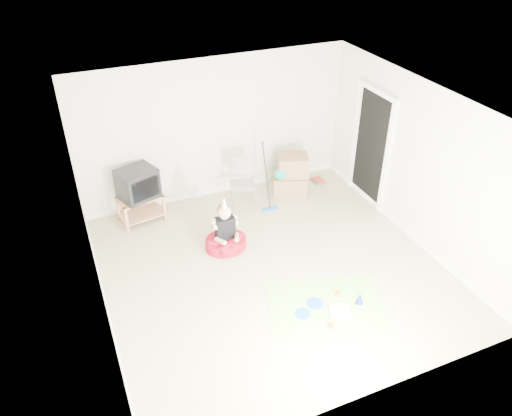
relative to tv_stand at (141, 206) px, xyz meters
name	(u,v)px	position (x,y,z in m)	size (l,w,h in m)	color
ground	(272,268)	(1.55, -2.11, -0.28)	(5.00, 5.00, 0.00)	tan
doorway_recess	(372,149)	(4.03, -0.91, 0.75)	(0.02, 0.90, 2.05)	black
tv_stand	(141,206)	(0.00, 0.00, 0.00)	(0.82, 0.59, 0.47)	#A6704B
crt_tv	(138,184)	(0.00, 0.00, 0.46)	(0.61, 0.50, 0.53)	black
folding_chair	(243,185)	(1.78, -0.33, 0.19)	(0.54, 0.52, 0.97)	#929297
cardboard_boxes	(291,176)	(2.78, -0.23, 0.10)	(0.77, 0.68, 0.79)	olive
floor_mop	(270,197)	(2.21, -0.60, -0.02)	(0.30, 0.40, 1.20)	blue
book_pile	(318,180)	(3.50, -0.04, -0.25)	(0.21, 0.27, 0.06)	#287941
seated_woman	(226,237)	(1.07, -1.34, -0.07)	(0.68, 0.68, 0.96)	maroon
party_mat	(326,306)	(1.91, -3.17, -0.28)	(1.65, 1.19, 0.01)	#E63075
birthday_cake	(340,313)	(2.00, -3.38, -0.24)	(0.35, 0.32, 0.14)	white
blue_plate_near	(315,303)	(1.78, -3.06, -0.27)	(0.24, 0.24, 0.01)	blue
blue_plate_far	(303,314)	(1.53, -3.17, -0.27)	(0.22, 0.22, 0.01)	blue
orange_cup_near	(338,294)	(2.16, -3.04, -0.23)	(0.07, 0.07, 0.08)	#D05A17
orange_cup_far	(331,325)	(1.76, -3.54, -0.23)	(0.07, 0.07, 0.09)	#D05A17
blue_party_hat	(360,298)	(2.37, -3.29, -0.19)	(0.12, 0.12, 0.17)	#1C32C5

